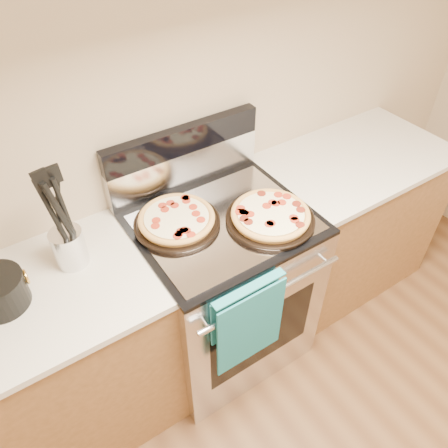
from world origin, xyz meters
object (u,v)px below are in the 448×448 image
pepperoni_pizza_front (270,216)px  utensil_crock (69,247)px  range_body (222,288)px  pepperoni_pizza_back (177,220)px

pepperoni_pizza_front → utensil_crock: size_ratio=2.42×
pepperoni_pizza_front → range_body: bearing=141.9°
pepperoni_pizza_back → pepperoni_pizza_front: size_ratio=0.96×
pepperoni_pizza_back → range_body: bearing=-21.3°
pepperoni_pizza_front → utensil_crock: utensil_crock is taller
range_body → pepperoni_pizza_front: pepperoni_pizza_front is taller
range_body → pepperoni_pizza_front: 0.54m
range_body → pepperoni_pizza_front: size_ratio=2.37×
range_body → utensil_crock: (-0.62, 0.12, 0.54)m
range_body → pepperoni_pizza_back: 0.54m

